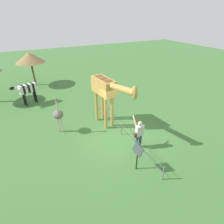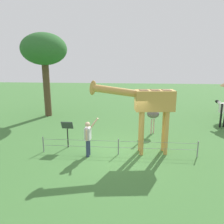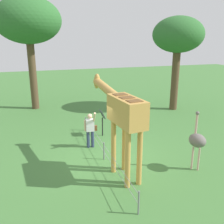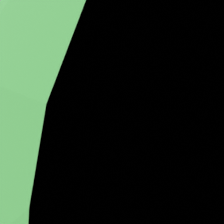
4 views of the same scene
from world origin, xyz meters
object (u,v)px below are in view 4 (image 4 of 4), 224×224
(giraffe, at_px, (96,111))
(tree_east, at_px, (224,119))
(ostrich, at_px, (55,140))
(visitor, at_px, (136,139))
(info_sign, at_px, (148,150))

(giraffe, relative_size, tree_east, 0.62)
(giraffe, xyz_separation_m, ostrich, (-0.56, -2.72, -1.13))
(giraffe, relative_size, visitor, 2.15)
(giraffe, xyz_separation_m, tree_east, (7.01, -6.32, 2.53))
(tree_east, bearing_deg, visitor, 122.72)
(visitor, distance_m, info_sign, 1.48)
(visitor, height_order, ostrich, ostrich)
(visitor, bearing_deg, info_sign, -36.83)
(giraffe, distance_m, tree_east, 9.77)
(visitor, bearing_deg, ostrich, -133.97)
(giraffe, xyz_separation_m, info_sign, (3.78, -0.33, -1.36))
(visitor, height_order, info_sign, visitor)
(tree_east, relative_size, info_sign, 4.62)
(visitor, relative_size, tree_east, 0.29)
(giraffe, bearing_deg, visitor, 12.07)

